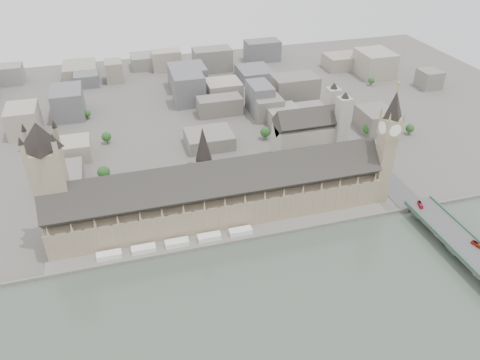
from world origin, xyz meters
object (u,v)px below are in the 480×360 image
object	(u,v)px
victoria_tower	(50,179)
red_bus_south	(478,245)
elizabeth_tower	(388,140)
westminster_bridge	(476,262)
car_approach	(385,160)
westminster_abbey	(311,133)
red_bus_north	(420,205)
palace_of_westminster	(219,195)

from	to	relation	value
victoria_tower	red_bus_south	size ratio (longest dim) A/B	9.74
elizabeth_tower	westminster_bridge	world-z (taller)	elizabeth_tower
victoria_tower	westminster_bridge	xyz separation A→B (m)	(284.00, -113.50, -50.08)
car_approach	westminster_abbey	bearing A→B (deg)	145.12
red_bus_north	red_bus_south	size ratio (longest dim) A/B	0.92
palace_of_westminster	car_approach	size ratio (longest dim) A/B	57.10
victoria_tower	car_approach	world-z (taller)	victoria_tower
elizabeth_tower	victoria_tower	size ratio (longest dim) A/B	1.07
palace_of_westminster	westminster_abbey	size ratio (longest dim) A/B	3.90
elizabeth_tower	westminster_abbey	xyz separation A→B (m)	(-27.08, 87.00, -33.01)
westminster_abbey	red_bus_south	bearing A→B (deg)	-71.52
red_bus_north	westminster_abbey	bearing A→B (deg)	130.55
westminster_bridge	victoria_tower	bearing A→B (deg)	158.22
palace_of_westminster	victoria_tower	distance (m)	126.41
victoria_tower	red_bus_north	bearing A→B (deg)	-10.01
victoria_tower	red_bus_south	world-z (taller)	victoria_tower
palace_of_westminster	red_bus_south	distance (m)	195.85
victoria_tower	westminster_bridge	distance (m)	309.91
victoria_tower	car_approach	xyz separation A→B (m)	(290.91, 22.74, -44.28)
elizabeth_tower	car_approach	world-z (taller)	elizabeth_tower
westminster_abbey	car_approach	xyz separation A→B (m)	(57.99, -46.26, -14.16)
palace_of_westminster	westminster_abbey	bearing A→B (deg)	34.17
westminster_abbey	red_bus_south	size ratio (longest dim) A/B	6.62
westminster_abbey	car_approach	world-z (taller)	westminster_abbey
westminster_abbey	westminster_bridge	bearing A→B (deg)	-74.36
elizabeth_tower	car_approach	xyz separation A→B (m)	(30.91, 40.74, -47.16)
elizabeth_tower	westminster_bridge	size ratio (longest dim) A/B	0.33
elizabeth_tower	westminster_abbey	size ratio (longest dim) A/B	1.58
palace_of_westminster	westminster_bridge	distance (m)	195.05
elizabeth_tower	car_approach	size ratio (longest dim) A/B	23.16
palace_of_westminster	elizabeth_tower	world-z (taller)	elizabeth_tower
westminster_bridge	red_bus_south	world-z (taller)	red_bus_south
palace_of_westminster	red_bus_north	world-z (taller)	palace_of_westminster
westminster_abbey	red_bus_north	world-z (taller)	westminster_abbey
victoria_tower	westminster_abbey	distance (m)	244.79
palace_of_westminster	elizabeth_tower	bearing A→B (deg)	-4.85
red_bus_south	car_approach	size ratio (longest dim) A/B	2.21
elizabeth_tower	red_bus_south	world-z (taller)	elizabeth_tower
westminster_abbey	palace_of_westminster	bearing A→B (deg)	-145.83
westminster_bridge	westminster_abbey	distance (m)	190.56
westminster_bridge	car_approach	size ratio (longest dim) A/B	70.03
red_bus_north	car_approach	bearing A→B (deg)	100.33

